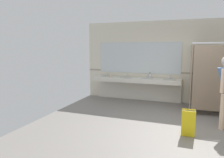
{
  "coord_description": "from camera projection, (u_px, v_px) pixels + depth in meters",
  "views": [
    {
      "loc": [
        0.27,
        -4.96,
        1.89
      ],
      "look_at": [
        -1.68,
        0.36,
        1.06
      ],
      "focal_mm": 33.58,
      "sensor_mm": 36.0,
      "label": 1
    }
  ],
  "objects": [
    {
      "name": "wall_back_tile_band",
      "position": [
        180.0,
        73.0,
        7.21
      ],
      "size": [
        6.89,
        0.01,
        0.06
      ],
      "primitive_type": "cube",
      "color": "#9E937F",
      "rests_on": "wall_back"
    },
    {
      "name": "vanity_counter",
      "position": [
        137.0,
        84.0,
        7.57
      ],
      "size": [
        3.09,
        0.57,
        0.95
      ],
      "color": "silver",
      "rests_on": "ground_plane"
    },
    {
      "name": "paper_cup",
      "position": [
        110.0,
        76.0,
        7.74
      ],
      "size": [
        0.07,
        0.07,
        0.08
      ],
      "primitive_type": "cylinder",
      "color": "beige",
      "rests_on": "vanity_counter"
    },
    {
      "name": "soap_dispenser",
      "position": [
        150.0,
        76.0,
        7.45
      ],
      "size": [
        0.07,
        0.07,
        0.2
      ],
      "color": "white",
      "rests_on": "vanity_counter"
    },
    {
      "name": "mirror_panel",
      "position": [
        139.0,
        58.0,
        7.63
      ],
      "size": [
        2.99,
        0.02,
        1.12
      ],
      "primitive_type": "cube",
      "color": "silver",
      "rests_on": "wall_back"
    },
    {
      "name": "ground_plane",
      "position": [
        173.0,
        131.0,
        4.98
      ],
      "size": [
        6.89,
        5.76,
        0.1
      ],
      "primitive_type": "cube",
      "color": "gray"
    },
    {
      "name": "wall_back",
      "position": [
        180.0,
        62.0,
        7.22
      ],
      "size": [
        6.89,
        0.12,
        2.84
      ],
      "primitive_type": "cube",
      "color": "beige",
      "rests_on": "ground_plane"
    },
    {
      "name": "wet_floor_sign",
      "position": [
        188.0,
        123.0,
        4.48
      ],
      "size": [
        0.28,
        0.19,
        0.59
      ],
      "color": "yellow",
      "rests_on": "ground_plane"
    }
  ]
}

